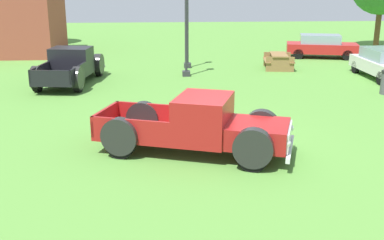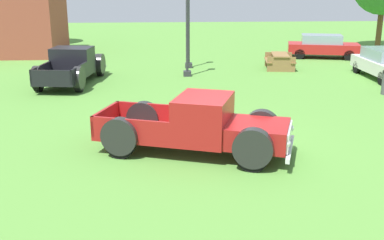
{
  "view_description": "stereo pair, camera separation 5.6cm",
  "coord_description": "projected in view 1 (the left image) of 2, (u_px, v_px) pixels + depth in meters",
  "views": [
    {
      "loc": [
        -1.46,
        -12.32,
        4.39
      ],
      "look_at": [
        -0.61,
        -0.65,
        0.9
      ],
      "focal_mm": 43.92,
      "sensor_mm": 36.0,
      "label": 1
    },
    {
      "loc": [
        -1.41,
        -12.33,
        4.39
      ],
      "look_at": [
        -0.61,
        -0.65,
        0.9
      ],
      "focal_mm": 43.92,
      "sensor_mm": 36.0,
      "label": 2
    }
  ],
  "objects": [
    {
      "name": "ground_plane",
      "position": [
        212.0,
        144.0,
        13.14
      ],
      "size": [
        80.0,
        80.0,
        0.0
      ],
      "primitive_type": "plane",
      "color": "#548C38"
    },
    {
      "name": "pickup_truck_foreground",
      "position": [
        206.0,
        127.0,
        12.18
      ],
      "size": [
        5.38,
        3.35,
        1.55
      ],
      "color": "maroon",
      "rests_on": "ground_plane"
    },
    {
      "name": "pickup_truck_behind_left",
      "position": [
        72.0,
        65.0,
        20.97
      ],
      "size": [
        2.57,
        5.28,
        1.55
      ],
      "color": "black",
      "rests_on": "ground_plane"
    },
    {
      "name": "sedan_distant_a",
      "position": [
        384.0,
        63.0,
        21.73
      ],
      "size": [
        1.68,
        4.08,
        1.36
      ],
      "color": "silver",
      "rests_on": "ground_plane"
    },
    {
      "name": "sedan_distant_b",
      "position": [
        321.0,
        46.0,
        27.57
      ],
      "size": [
        4.32,
        2.58,
        1.35
      ],
      "color": "#B21E1E",
      "rests_on": "ground_plane"
    },
    {
      "name": "lamp_post_near",
      "position": [
        187.0,
        25.0,
        23.96
      ],
      "size": [
        0.36,
        0.36,
        4.24
      ],
      "color": "#2D2D33",
      "rests_on": "ground_plane"
    },
    {
      "name": "lamp_post_far",
      "position": [
        186.0,
        27.0,
        21.78
      ],
      "size": [
        0.36,
        0.36,
        4.46
      ],
      "color": "#2D2D33",
      "rests_on": "ground_plane"
    },
    {
      "name": "picnic_table",
      "position": [
        279.0,
        59.0,
        24.12
      ],
      "size": [
        1.73,
        2.0,
        0.78
      ],
      "color": "olive",
      "rests_on": "ground_plane"
    }
  ]
}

